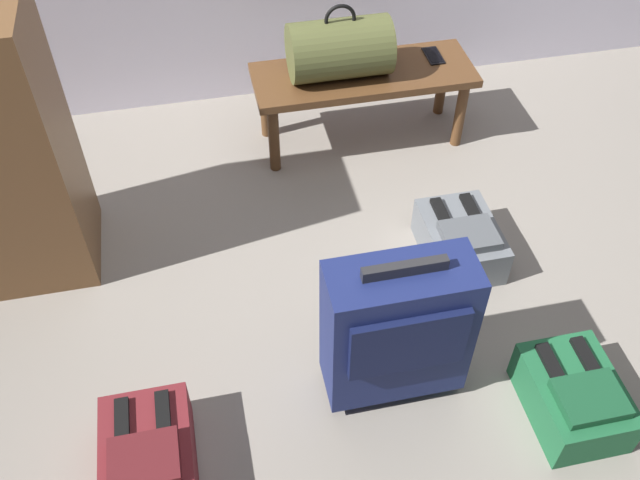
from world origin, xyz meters
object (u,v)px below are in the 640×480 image
Objects in this scene: bench at (363,83)px; suitcase_upright_navy at (397,329)px; backpack_grey at (460,240)px; backpack_green at (574,397)px; backpack_maroon at (149,455)px; duffel_bag_olive at (340,49)px; cell_phone at (433,56)px.

bench is 1.38m from suitcase_upright_navy.
bench is at bearing 80.11° from suitcase_upright_navy.
backpack_grey and backpack_green have the same top height.
bench is at bearing 54.68° from backpack_maroon.
duffel_bag_olive reaches higher than suitcase_upright_navy.
backpack_green is at bearing -78.43° from bench.
bench is 2.27× the size of duffel_bag_olive.
duffel_bag_olive is 3.06× the size of cell_phone.
backpack_grey is at bearing 99.36° from backpack_green.
bench reaches higher than backpack_maroon.
bench reaches higher than backpack_green.
duffel_bag_olive is at bearing 57.69° from backpack_maroon.
cell_phone is at bearing 6.73° from duffel_bag_olive.
suitcase_upright_navy is 1.67× the size of backpack_maroon.
cell_phone is (0.46, 0.05, -0.13)m from duffel_bag_olive.
backpack_green is at bearing -22.06° from suitcase_upright_navy.
duffel_bag_olive is 0.48m from cell_phone.
backpack_green is at bearing -74.53° from duffel_bag_olive.
backpack_maroon is at bearing -132.12° from cell_phone.
cell_phone reaches higher than backpack_maroon.
backpack_maroon is 1.44m from backpack_grey.
suitcase_upright_navy is at bearing 157.94° from backpack_green.
cell_phone is 0.38× the size of backpack_maroon.
cell_phone reaches higher than bench.
suitcase_upright_navy is at bearing -99.89° from bench.
cell_phone reaches higher than backpack_green.
backpack_green is at bearing -3.37° from backpack_maroon.
backpack_maroon is 1.00× the size of backpack_grey.
backpack_maroon is 1.40m from backpack_green.
cell_phone is 0.38× the size of backpack_grey.
backpack_grey is (0.31, -0.83, -0.42)m from duffel_bag_olive.
backpack_green is (0.33, -1.59, -0.23)m from bench.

